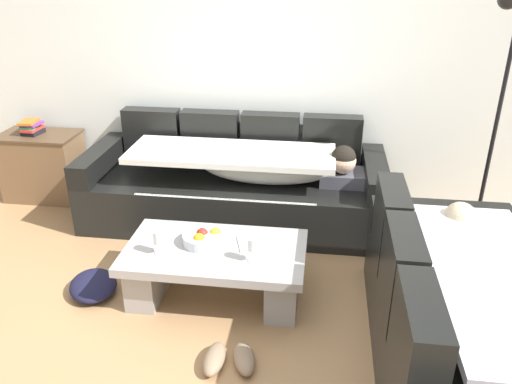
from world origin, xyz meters
TOP-DOWN VIEW (x-y plane):
  - ground_plane at (0.00, 0.00)m, footprint 14.00×14.00m
  - back_wall at (0.00, 2.15)m, footprint 9.00×0.10m
  - couch_along_wall at (-0.10, 1.63)m, footprint 2.55×0.92m
  - couch_near_window at (1.40, -0.03)m, footprint 0.92×2.00m
  - coffee_table at (-0.07, 0.50)m, footprint 1.20×0.68m
  - fruit_bowl at (-0.16, 0.55)m, footprint 0.28×0.28m
  - wine_glass_near_left at (-0.41, 0.38)m, footprint 0.07×0.07m
  - wine_glass_near_right at (0.20, 0.38)m, footprint 0.07×0.07m
  - open_magazine at (0.21, 0.59)m, footprint 0.33×0.28m
  - side_cabinet at (-2.03, 1.85)m, footprint 0.72×0.44m
  - book_stack_on_cabinet at (-2.08, 1.85)m, footprint 0.19×0.23m
  - floor_lamp at (1.84, 1.53)m, footprint 0.33×0.31m
  - pair_of_shoes at (0.14, -0.14)m, footprint 0.33×0.31m
  - crumpled_garment at (-0.93, 0.41)m, footprint 0.47×0.50m

SIDE VIEW (x-z plane):
  - ground_plane at x=0.00m, z-range 0.00..0.00m
  - pair_of_shoes at x=0.14m, z-range 0.00..0.09m
  - crumpled_garment at x=-0.93m, z-range 0.00..0.12m
  - coffee_table at x=-0.07m, z-range 0.05..0.43m
  - side_cabinet at x=-2.03m, z-range 0.00..0.64m
  - couch_along_wall at x=-0.10m, z-range -0.11..0.77m
  - couch_near_window at x=1.40m, z-range -0.10..0.78m
  - open_magazine at x=0.21m, z-range 0.38..0.39m
  - fruit_bowl at x=-0.16m, z-range 0.37..0.47m
  - wine_glass_near_left at x=-0.41m, z-range 0.41..0.58m
  - wine_glass_near_right at x=0.20m, z-range 0.41..0.58m
  - book_stack_on_cabinet at x=-2.08m, z-range 0.64..0.77m
  - floor_lamp at x=1.84m, z-range 0.14..2.09m
  - back_wall at x=0.00m, z-range 0.00..2.70m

